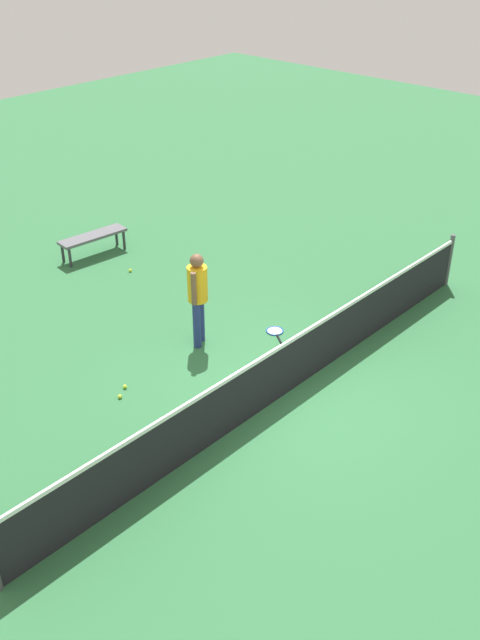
% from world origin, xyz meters
% --- Properties ---
extents(ground_plane, '(40.00, 40.00, 0.00)m').
position_xyz_m(ground_plane, '(0.00, 0.00, 0.00)').
color(ground_plane, '#2D6B3D').
extents(court_net, '(10.09, 0.09, 1.07)m').
position_xyz_m(court_net, '(0.00, 0.00, 0.50)').
color(court_net, '#4C4C51').
rests_on(court_net, ground_plane).
extents(player_near_side, '(0.50, 0.46, 1.70)m').
position_xyz_m(player_near_side, '(-0.11, -2.04, 1.01)').
color(player_near_side, navy).
rests_on(player_near_side, ground_plane).
extents(tennis_racket_near_player, '(0.47, 0.58, 0.03)m').
position_xyz_m(tennis_racket_near_player, '(-1.28, -1.30, 0.01)').
color(tennis_racket_near_player, blue).
rests_on(tennis_racket_near_player, ground_plane).
extents(tennis_ball_near_player, '(0.07, 0.07, 0.07)m').
position_xyz_m(tennis_ball_near_player, '(1.84, -1.79, 0.03)').
color(tennis_ball_near_player, '#C6E033').
rests_on(tennis_ball_near_player, ground_plane).
extents(tennis_ball_midcourt, '(0.07, 0.07, 0.07)m').
position_xyz_m(tennis_ball_midcourt, '(0.05, -0.57, 0.03)').
color(tennis_ball_midcourt, '#C6E033').
rests_on(tennis_ball_midcourt, ground_plane).
extents(tennis_ball_baseline, '(0.07, 0.07, 0.07)m').
position_xyz_m(tennis_ball_baseline, '(1.62, -1.94, 0.03)').
color(tennis_ball_baseline, '#C6E033').
rests_on(tennis_ball_baseline, ground_plane).
extents(tennis_ball_stray_left, '(0.07, 0.07, 0.07)m').
position_xyz_m(tennis_ball_stray_left, '(-1.04, -5.04, 0.03)').
color(tennis_ball_stray_left, '#C6E033').
rests_on(tennis_ball_stray_left, ground_plane).
extents(courtside_bench, '(1.53, 0.54, 0.48)m').
position_xyz_m(courtside_bench, '(-1.02, -6.22, 0.42)').
color(courtside_bench, '#595960').
rests_on(courtside_bench, ground_plane).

